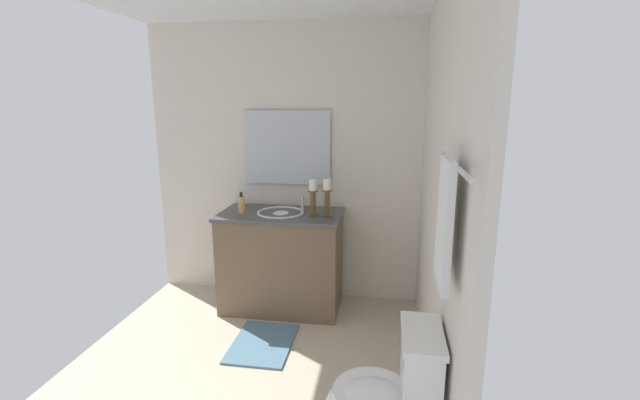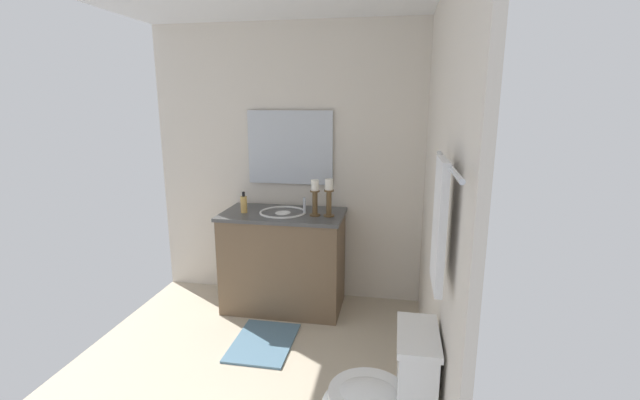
% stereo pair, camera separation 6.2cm
% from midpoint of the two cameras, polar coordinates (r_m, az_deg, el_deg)
% --- Properties ---
extents(floor, '(2.43, 2.45, 0.02)m').
position_cam_midpoint_polar(floor, '(3.22, -9.05, -20.88)').
color(floor, beige).
rests_on(floor, ground).
extents(wall_back, '(2.43, 0.04, 2.45)m').
position_cam_midpoint_polar(wall_back, '(2.59, 16.42, 0.14)').
color(wall_back, silver).
rests_on(wall_back, ground).
extents(wall_left, '(0.04, 2.45, 2.45)m').
position_cam_midpoint_polar(wall_left, '(3.89, -3.78, 4.74)').
color(wall_left, silver).
rests_on(wall_left, ground).
extents(vanity_cabinet, '(0.58, 1.05, 0.86)m').
position_cam_midpoint_polar(vanity_cabinet, '(3.78, -4.38, -8.00)').
color(vanity_cabinet, brown).
rests_on(vanity_cabinet, ground).
extents(sink_basin, '(0.40, 0.40, 0.24)m').
position_cam_midpoint_polar(sink_basin, '(3.65, -4.47, -2.28)').
color(sink_basin, white).
rests_on(sink_basin, vanity_cabinet).
extents(mirror, '(0.02, 0.77, 0.65)m').
position_cam_midpoint_polar(mirror, '(3.82, -3.56, 6.98)').
color(mirror, silver).
extents(candle_holder_tall, '(0.09, 0.09, 0.31)m').
position_cam_midpoint_polar(candle_holder_tall, '(3.49, 1.71, 0.47)').
color(candle_holder_tall, brown).
rests_on(candle_holder_tall, vanity_cabinet).
extents(candle_holder_short, '(0.09, 0.09, 0.30)m').
position_cam_midpoint_polar(candle_holder_short, '(3.51, -0.18, 0.43)').
color(candle_holder_short, brown).
rests_on(candle_holder_short, vanity_cabinet).
extents(soap_bottle, '(0.06, 0.06, 0.18)m').
position_cam_midpoint_polar(soap_bottle, '(3.68, -9.65, -0.53)').
color(soap_bottle, '#E5B259').
rests_on(soap_bottle, vanity_cabinet).
extents(towel_bar, '(0.80, 0.02, 0.02)m').
position_cam_midpoint_polar(towel_bar, '(1.76, 17.67, 4.62)').
color(towel_bar, silver).
extents(towel_near_vanity, '(0.28, 0.03, 0.53)m').
position_cam_midpoint_polar(towel_near_vanity, '(1.81, 16.57, -3.08)').
color(towel_near_vanity, white).
rests_on(towel_near_vanity, towel_bar).
extents(bath_mat, '(0.60, 0.44, 0.02)m').
position_cam_midpoint_polar(bath_mat, '(3.42, -7.04, -18.31)').
color(bath_mat, slate).
rests_on(bath_mat, ground).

